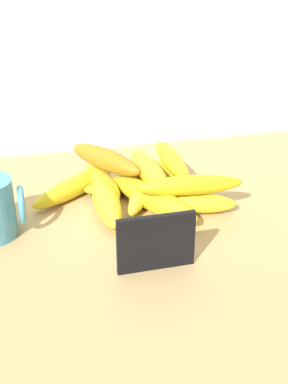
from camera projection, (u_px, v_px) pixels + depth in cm
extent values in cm
cube|color=tan|center=(197.00, 234.00, 79.81)|extent=(110.00, 76.00, 3.00)
cube|color=black|center=(156.00, 243.00, 66.82)|extent=(11.00, 0.80, 8.40)
cube|color=olive|center=(154.00, 263.00, 69.25)|extent=(9.90, 1.20, 0.60)
torus|color=teal|center=(22.00, 205.00, 75.75)|extent=(1.00, 6.19, 6.19)
ellipsoid|color=gold|center=(102.00, 182.00, 89.52)|extent=(6.53, 15.67, 3.88)
ellipsoid|color=gold|center=(75.00, 186.00, 88.20)|extent=(18.06, 15.30, 3.65)
ellipsoid|color=yellow|center=(188.00, 203.00, 82.41)|extent=(16.47, 8.69, 3.70)
ellipsoid|color=gold|center=(145.00, 188.00, 88.08)|extent=(12.75, 19.67, 3.26)
ellipsoid|color=yellow|center=(172.00, 177.00, 91.27)|extent=(9.90, 17.32, 4.10)
ellipsoid|color=gold|center=(126.00, 184.00, 89.63)|extent=(16.21, 5.14, 3.28)
ellipsoid|color=yellow|center=(153.00, 198.00, 83.07)|extent=(13.04, 19.86, 4.36)
ellipsoid|color=yellow|center=(106.00, 201.00, 82.45)|extent=(4.84, 17.87, 4.28)
ellipsoid|color=gold|center=(148.00, 170.00, 86.35)|extent=(5.20, 17.26, 3.94)
ellipsoid|color=#9D6C17|center=(105.00, 159.00, 89.13)|extent=(12.54, 16.90, 3.90)
ellipsoid|color=yellow|center=(172.00, 161.00, 88.72)|extent=(3.43, 17.93, 3.31)
ellipsoid|color=gold|center=(190.00, 185.00, 80.40)|extent=(18.05, 5.43, 3.30)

